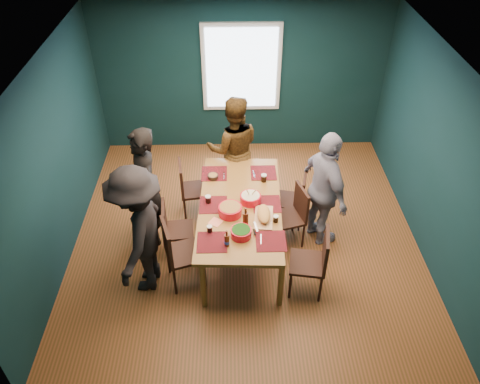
{
  "coord_description": "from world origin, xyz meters",
  "views": [
    {
      "loc": [
        -0.21,
        -5.08,
        4.85
      ],
      "look_at": [
        -0.09,
        -0.27,
        1.02
      ],
      "focal_mm": 35.0,
      "sensor_mm": 36.0,
      "label": 1
    }
  ],
  "objects_px": {
    "chair_right_far": "(296,196)",
    "chair_right_near": "(316,259)",
    "chair_left_mid": "(172,226)",
    "cutting_board": "(264,215)",
    "person_back": "(234,149)",
    "person_near_left": "(139,231)",
    "bowl_herbs": "(241,232)",
    "bowl_salad": "(230,210)",
    "chair_left_near": "(177,250)",
    "person_right": "(325,190)",
    "person_far_left": "(145,189)",
    "chair_right_mid": "(294,212)",
    "dining_table": "(240,209)",
    "chair_left_far": "(189,186)",
    "bowl_dumpling": "(250,198)"
  },
  "relations": [
    {
      "from": "chair_left_mid",
      "to": "chair_right_far",
      "type": "relative_size",
      "value": 0.99
    },
    {
      "from": "chair_left_mid",
      "to": "person_back",
      "type": "bearing_deg",
      "value": 51.74
    },
    {
      "from": "chair_right_mid",
      "to": "cutting_board",
      "type": "bearing_deg",
      "value": -153.0
    },
    {
      "from": "chair_right_far",
      "to": "person_near_left",
      "type": "xyz_separation_m",
      "value": [
        -2.09,
        -1.13,
        0.41
      ]
    },
    {
      "from": "chair_right_far",
      "to": "chair_right_near",
      "type": "distance_m",
      "value": 1.31
    },
    {
      "from": "chair_left_far",
      "to": "person_far_left",
      "type": "bearing_deg",
      "value": -142.99
    },
    {
      "from": "chair_left_far",
      "to": "chair_left_near",
      "type": "xyz_separation_m",
      "value": [
        -0.07,
        -1.38,
        0.04
      ]
    },
    {
      "from": "person_near_left",
      "to": "bowl_herbs",
      "type": "bearing_deg",
      "value": 96.9
    },
    {
      "from": "person_back",
      "to": "bowl_salad",
      "type": "xyz_separation_m",
      "value": [
        -0.06,
        -1.48,
        0.02
      ]
    },
    {
      "from": "chair_left_near",
      "to": "chair_right_mid",
      "type": "relative_size",
      "value": 1.09
    },
    {
      "from": "chair_right_mid",
      "to": "bowl_herbs",
      "type": "relative_size",
      "value": 3.57
    },
    {
      "from": "chair_left_mid",
      "to": "cutting_board",
      "type": "relative_size",
      "value": 1.49
    },
    {
      "from": "chair_right_near",
      "to": "bowl_salad",
      "type": "height_order",
      "value": "chair_right_near"
    },
    {
      "from": "person_far_left",
      "to": "cutting_board",
      "type": "relative_size",
      "value": 3.14
    },
    {
      "from": "bowl_salad",
      "to": "bowl_dumpling",
      "type": "relative_size",
      "value": 1.1
    },
    {
      "from": "dining_table",
      "to": "person_far_left",
      "type": "bearing_deg",
      "value": 171.33
    },
    {
      "from": "bowl_salad",
      "to": "person_right",
      "type": "bearing_deg",
      "value": 16.93
    },
    {
      "from": "cutting_board",
      "to": "person_right",
      "type": "bearing_deg",
      "value": 35.36
    },
    {
      "from": "dining_table",
      "to": "cutting_board",
      "type": "bearing_deg",
      "value": -41.15
    },
    {
      "from": "person_far_left",
      "to": "chair_left_near",
      "type": "bearing_deg",
      "value": 6.5
    },
    {
      "from": "bowl_dumpling",
      "to": "chair_right_mid",
      "type": "bearing_deg",
      "value": 9.22
    },
    {
      "from": "chair_right_far",
      "to": "person_back",
      "type": "distance_m",
      "value": 1.24
    },
    {
      "from": "person_far_left",
      "to": "person_near_left",
      "type": "height_order",
      "value": "person_near_left"
    },
    {
      "from": "chair_left_mid",
      "to": "bowl_salad",
      "type": "xyz_separation_m",
      "value": [
        0.8,
        -0.13,
        0.39
      ]
    },
    {
      "from": "dining_table",
      "to": "chair_right_near",
      "type": "bearing_deg",
      "value": -37.29
    },
    {
      "from": "cutting_board",
      "to": "chair_left_far",
      "type": "bearing_deg",
      "value": 140.33
    },
    {
      "from": "person_near_left",
      "to": "bowl_dumpling",
      "type": "height_order",
      "value": "person_near_left"
    },
    {
      "from": "person_back",
      "to": "bowl_salad",
      "type": "distance_m",
      "value": 1.49
    },
    {
      "from": "chair_left_mid",
      "to": "bowl_herbs",
      "type": "distance_m",
      "value": 1.14
    },
    {
      "from": "person_right",
      "to": "cutting_board",
      "type": "xyz_separation_m",
      "value": [
        -0.87,
        -0.49,
        -0.0
      ]
    },
    {
      "from": "chair_left_near",
      "to": "person_right",
      "type": "height_order",
      "value": "person_right"
    },
    {
      "from": "person_far_left",
      "to": "bowl_herbs",
      "type": "height_order",
      "value": "person_far_left"
    },
    {
      "from": "chair_right_far",
      "to": "chair_right_near",
      "type": "relative_size",
      "value": 0.9
    },
    {
      "from": "bowl_dumpling",
      "to": "bowl_herbs",
      "type": "height_order",
      "value": "bowl_dumpling"
    },
    {
      "from": "chair_left_far",
      "to": "person_right",
      "type": "height_order",
      "value": "person_right"
    },
    {
      "from": "person_back",
      "to": "bowl_salad",
      "type": "height_order",
      "value": "person_back"
    },
    {
      "from": "chair_left_near",
      "to": "person_right",
      "type": "bearing_deg",
      "value": 4.44
    },
    {
      "from": "chair_right_far",
      "to": "person_far_left",
      "type": "height_order",
      "value": "person_far_left"
    },
    {
      "from": "dining_table",
      "to": "bowl_salad",
      "type": "distance_m",
      "value": 0.27
    },
    {
      "from": "bowl_herbs",
      "to": "person_near_left",
      "type": "bearing_deg",
      "value": 179.19
    },
    {
      "from": "chair_right_far",
      "to": "person_near_left",
      "type": "bearing_deg",
      "value": -139.27
    },
    {
      "from": "chair_left_near",
      "to": "chair_right_far",
      "type": "height_order",
      "value": "chair_left_near"
    },
    {
      "from": "chair_right_far",
      "to": "person_back",
      "type": "bearing_deg",
      "value": 152.75
    },
    {
      "from": "person_far_left",
      "to": "bowl_dumpling",
      "type": "xyz_separation_m",
      "value": [
        1.43,
        -0.2,
        -0.03
      ]
    },
    {
      "from": "bowl_salad",
      "to": "chair_right_near",
      "type": "bearing_deg",
      "value": -28.76
    },
    {
      "from": "person_near_left",
      "to": "person_far_left",
      "type": "bearing_deg",
      "value": -169.85
    },
    {
      "from": "chair_left_mid",
      "to": "chair_right_far",
      "type": "distance_m",
      "value": 1.87
    },
    {
      "from": "person_back",
      "to": "cutting_board",
      "type": "xyz_separation_m",
      "value": [
        0.37,
        -1.58,
        0.01
      ]
    },
    {
      "from": "person_back",
      "to": "bowl_herbs",
      "type": "distance_m",
      "value": 1.9
    },
    {
      "from": "person_right",
      "to": "person_near_left",
      "type": "height_order",
      "value": "person_near_left"
    }
  ]
}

